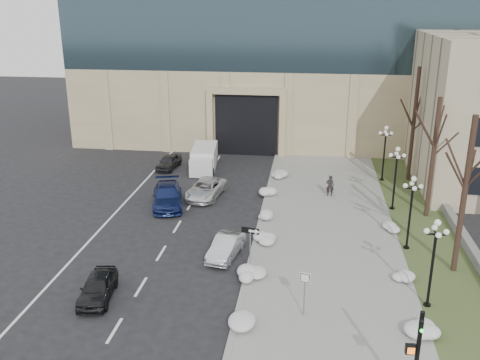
% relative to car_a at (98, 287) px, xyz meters
% --- Properties ---
extents(sidewalk, '(9.00, 40.00, 0.12)m').
position_rel_car_a_xyz_m(sidewalk, '(11.81, 9.39, -0.59)').
color(sidewalk, gray).
rests_on(sidewalk, ground).
extents(curb, '(0.30, 40.00, 0.14)m').
position_rel_car_a_xyz_m(curb, '(7.31, 9.39, -0.58)').
color(curb, gray).
rests_on(curb, ground).
extents(grass_strip, '(4.00, 40.00, 0.10)m').
position_rel_car_a_xyz_m(grass_strip, '(18.31, 9.39, -0.60)').
color(grass_strip, '#3F4C26').
rests_on(grass_strip, ground).
extents(stone_wall, '(0.50, 30.00, 0.70)m').
position_rel_car_a_xyz_m(stone_wall, '(20.31, 11.39, -0.30)').
color(stone_wall, slate).
rests_on(stone_wall, ground).
extents(car_a, '(2.02, 3.96, 1.29)m').
position_rel_car_a_xyz_m(car_a, '(0.00, 0.00, 0.00)').
color(car_a, black).
rests_on(car_a, ground).
extents(car_b, '(1.99, 4.02, 1.27)m').
position_rel_car_a_xyz_m(car_b, '(5.77, 5.55, -0.01)').
color(car_b, '#B6B9BE').
rests_on(car_b, ground).
extents(car_c, '(3.43, 5.64, 1.53)m').
position_rel_car_a_xyz_m(car_c, '(0.19, 13.06, 0.12)').
color(car_c, navy).
rests_on(car_c, ground).
extents(car_d, '(2.86, 5.05, 1.33)m').
position_rel_car_a_xyz_m(car_d, '(2.63, 15.22, 0.02)').
color(car_d, silver).
rests_on(car_d, ground).
extents(car_e, '(1.88, 3.80, 1.24)m').
position_rel_car_a_xyz_m(car_e, '(-2.07, 21.90, -0.02)').
color(car_e, '#2A2A2E').
rests_on(car_e, ground).
extents(pedestrian, '(0.61, 0.40, 1.67)m').
position_rel_car_a_xyz_m(pedestrian, '(12.14, 16.40, 0.31)').
color(pedestrian, black).
rests_on(pedestrian, sidewalk).
extents(box_truck, '(2.63, 6.10, 1.88)m').
position_rel_car_a_xyz_m(box_truck, '(1.07, 22.39, 0.27)').
color(box_truck, silver).
rests_on(box_truck, ground).
extents(one_way_sign, '(1.05, 0.41, 2.83)m').
position_rel_car_a_xyz_m(one_way_sign, '(7.61, 3.51, 1.69)').
color(one_way_sign, slate).
rests_on(one_way_sign, ground).
extents(keep_sign, '(0.51, 0.19, 2.41)m').
position_rel_car_a_xyz_m(keep_sign, '(10.50, -0.33, 1.13)').
color(keep_sign, slate).
rests_on(keep_sign, ground).
extents(snow_clump_b, '(1.10, 1.60, 0.36)m').
position_rel_car_a_xyz_m(snow_clump_b, '(7.47, -1.54, -0.35)').
color(snow_clump_b, silver).
rests_on(snow_clump_b, sidewalk).
extents(snow_clump_c, '(1.10, 1.60, 0.36)m').
position_rel_car_a_xyz_m(snow_clump_c, '(7.51, 2.80, -0.35)').
color(snow_clump_c, silver).
rests_on(snow_clump_c, sidewalk).
extents(snow_clump_d, '(1.10, 1.60, 0.36)m').
position_rel_car_a_xyz_m(snow_clump_d, '(7.80, 7.45, -0.35)').
color(snow_clump_d, silver).
rests_on(snow_clump_d, sidewalk).
extents(snow_clump_e, '(1.10, 1.60, 0.36)m').
position_rel_car_a_xyz_m(snow_clump_e, '(7.62, 11.57, -0.35)').
color(snow_clump_e, silver).
rests_on(snow_clump_e, sidewalk).
extents(snow_clump_f, '(1.10, 1.60, 0.36)m').
position_rel_car_a_xyz_m(snow_clump_f, '(7.47, 15.75, -0.35)').
color(snow_clump_f, silver).
rests_on(snow_clump_f, sidewalk).
extents(snow_clump_g, '(1.10, 1.60, 0.36)m').
position_rel_car_a_xyz_m(snow_clump_g, '(7.79, 20.50, -0.35)').
color(snow_clump_g, silver).
rests_on(snow_clump_g, sidewalk).
extents(snow_clump_h, '(1.10, 1.60, 0.36)m').
position_rel_car_a_xyz_m(snow_clump_h, '(15.82, -1.07, -0.35)').
color(snow_clump_h, silver).
rests_on(snow_clump_h, sidewalk).
extents(snow_clump_i, '(1.10, 1.60, 0.36)m').
position_rel_car_a_xyz_m(snow_clump_i, '(15.70, 4.11, -0.35)').
color(snow_clump_i, silver).
rests_on(snow_clump_i, sidewalk).
extents(snow_clump_j, '(1.10, 1.60, 0.36)m').
position_rel_car_a_xyz_m(snow_clump_j, '(16.20, 10.53, -0.35)').
color(snow_clump_j, silver).
rests_on(snow_clump_j, sidewalk).
extents(lamppost_a, '(1.18, 1.18, 4.76)m').
position_rel_car_a_xyz_m(lamppost_a, '(16.61, 1.39, 2.43)').
color(lamppost_a, black).
rests_on(lamppost_a, ground).
extents(lamppost_b, '(1.18, 1.18, 4.76)m').
position_rel_car_a_xyz_m(lamppost_b, '(16.61, 7.89, 2.43)').
color(lamppost_b, black).
rests_on(lamppost_b, ground).
extents(lamppost_c, '(1.18, 1.18, 4.76)m').
position_rel_car_a_xyz_m(lamppost_c, '(16.61, 14.39, 2.43)').
color(lamppost_c, black).
rests_on(lamppost_c, ground).
extents(lamppost_d, '(1.18, 1.18, 4.76)m').
position_rel_car_a_xyz_m(lamppost_d, '(16.61, 20.89, 2.43)').
color(lamppost_d, black).
rests_on(lamppost_d, ground).
extents(tree_near, '(3.20, 3.20, 9.00)m').
position_rel_car_a_xyz_m(tree_near, '(18.81, 5.39, 5.18)').
color(tree_near, black).
rests_on(tree_near, ground).
extents(tree_mid, '(3.20, 3.20, 8.50)m').
position_rel_car_a_xyz_m(tree_mid, '(18.81, 13.39, 4.86)').
color(tree_mid, black).
rests_on(tree_mid, ground).
extents(tree_far, '(3.20, 3.20, 9.50)m').
position_rel_car_a_xyz_m(tree_far, '(18.81, 21.39, 5.51)').
color(tree_far, black).
rests_on(tree_far, ground).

